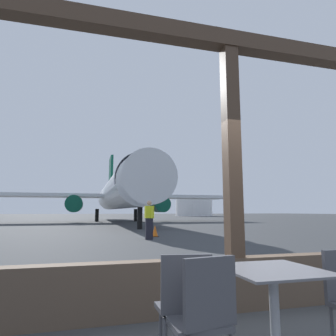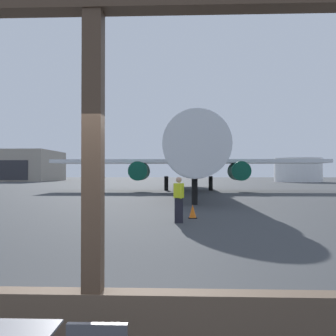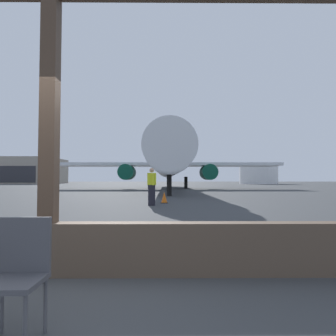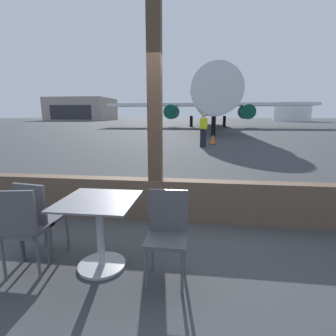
# 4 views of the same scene
# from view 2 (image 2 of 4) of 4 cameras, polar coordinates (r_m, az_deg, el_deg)

# --- Properties ---
(ground_plane) EXTENTS (220.00, 220.00, 0.00)m
(ground_plane) POSITION_cam_2_polar(r_m,az_deg,el_deg) (43.72, 0.88, -3.28)
(ground_plane) COLOR #383A3D
(window_frame) EXTENTS (9.03, 0.24, 3.83)m
(window_frame) POSITION_cam_2_polar(r_m,az_deg,el_deg) (3.82, -12.00, -9.16)
(window_frame) COLOR brown
(window_frame) RESTS_ON ground
(airplane) EXTENTS (28.25, 34.45, 10.23)m
(airplane) POSITION_cam_2_polar(r_m,az_deg,el_deg) (34.78, 3.43, 1.64)
(airplane) COLOR silver
(airplane) RESTS_ON ground
(ground_crew_worker) EXTENTS (0.40, 0.54, 1.74)m
(ground_crew_worker) POSITION_cam_2_polar(r_m,az_deg,el_deg) (13.45, 1.75, -5.03)
(ground_crew_worker) COLOR black
(ground_crew_worker) RESTS_ON ground
(traffic_cone) EXTENTS (0.36, 0.36, 0.58)m
(traffic_cone) POSITION_cam_2_polar(r_m,az_deg,el_deg) (14.87, 4.00, -7.06)
(traffic_cone) COLOR orange
(traffic_cone) RESTS_ON ground
(distant_hangar) EXTENTS (18.89, 16.63, 7.17)m
(distant_hangar) POSITION_cam_2_polar(r_m,az_deg,el_deg) (92.04, -23.35, 0.31)
(distant_hangar) COLOR #9E9384
(distant_hangar) RESTS_ON ground
(fuel_storage_tank) EXTENTS (9.78, 9.78, 5.03)m
(fuel_storage_tank) POSITION_cam_2_polar(r_m,az_deg,el_deg) (80.05, 20.22, -0.31)
(fuel_storage_tank) COLOR white
(fuel_storage_tank) RESTS_ON ground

